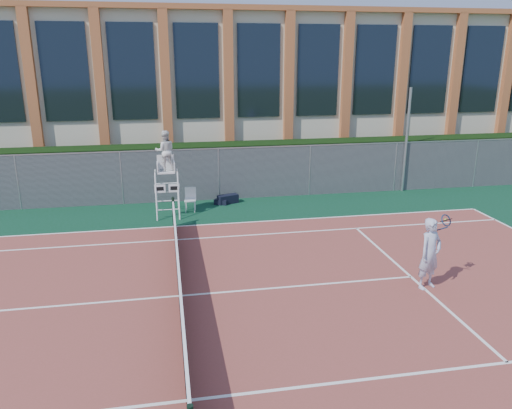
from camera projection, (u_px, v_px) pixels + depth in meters
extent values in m
plane|color=#233814|center=(180.00, 297.00, 12.82)|extent=(120.00, 120.00, 0.00)
cube|color=#0C361B|center=(178.00, 280.00, 13.76)|extent=(36.00, 20.00, 0.01)
cube|color=brown|center=(180.00, 296.00, 12.82)|extent=(23.77, 10.97, 0.02)
cylinder|color=black|center=(174.00, 212.00, 17.94)|extent=(0.10, 0.10, 1.10)
cube|color=black|center=(179.00, 281.00, 12.69)|extent=(0.03, 11.00, 0.86)
cube|color=white|center=(178.00, 264.00, 12.56)|extent=(0.06, 11.20, 0.07)
cube|color=black|center=(171.00, 170.00, 21.92)|extent=(40.00, 1.40, 2.20)
cube|color=beige|center=(166.00, 90.00, 28.62)|extent=(44.00, 10.00, 8.00)
cube|color=#AB5B31|center=(162.00, 14.00, 27.44)|extent=(45.00, 10.60, 0.25)
cylinder|color=#9EA0A5|center=(406.00, 141.00, 22.13)|extent=(0.12, 0.12, 4.63)
cylinder|color=white|center=(156.00, 197.00, 18.63)|extent=(0.05, 0.50, 1.81)
cylinder|color=white|center=(179.00, 196.00, 18.77)|extent=(0.05, 0.50, 1.81)
cylinder|color=white|center=(156.00, 191.00, 19.50)|extent=(0.05, 0.50, 1.81)
cylinder|color=white|center=(178.00, 190.00, 19.64)|extent=(0.05, 0.50, 1.81)
cube|color=white|center=(166.00, 172.00, 18.89)|extent=(0.65, 0.56, 0.06)
cube|color=white|center=(166.00, 162.00, 19.04)|extent=(0.65, 0.05, 0.56)
cube|color=white|center=(160.00, 189.00, 18.65)|extent=(0.41, 0.03, 0.31)
cube|color=white|center=(174.00, 188.00, 18.74)|extent=(0.41, 0.03, 0.31)
imported|color=white|center=(165.00, 151.00, 18.70)|extent=(0.78, 0.63, 1.53)
cube|color=silver|center=(190.00, 200.00, 19.67)|extent=(0.49, 0.49, 0.04)
cube|color=silver|center=(190.00, 193.00, 19.79)|extent=(0.44, 0.10, 0.47)
cylinder|color=silver|center=(186.00, 207.00, 19.56)|extent=(0.03, 0.03, 0.44)
cylinder|color=silver|center=(195.00, 207.00, 19.58)|extent=(0.03, 0.03, 0.44)
cylinder|color=silver|center=(186.00, 205.00, 19.90)|extent=(0.03, 0.03, 0.44)
cylinder|color=silver|center=(195.00, 205.00, 19.91)|extent=(0.03, 0.03, 0.44)
cube|color=black|center=(228.00, 199.00, 20.81)|extent=(0.92, 0.61, 0.36)
cube|color=black|center=(221.00, 202.00, 20.66)|extent=(0.58, 0.43, 0.21)
imported|color=silver|center=(430.00, 254.00, 13.02)|extent=(0.82, 0.68, 1.92)
torus|color=#132949|center=(446.00, 220.00, 13.12)|extent=(0.38, 0.30, 0.30)
sphere|color=#CCE533|center=(446.00, 220.00, 13.32)|extent=(0.07, 0.07, 0.07)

